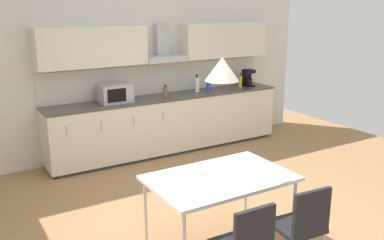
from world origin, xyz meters
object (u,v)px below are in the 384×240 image
(bottle_brown, at_px, (165,92))
(dining_table, at_px, (220,181))
(bottle_white, at_px, (197,84))
(coffee_maker, at_px, (248,78))
(microwave, at_px, (115,93))
(bottle_yellow, at_px, (240,81))
(pendant_lamp, at_px, (222,69))
(chair_near_right, at_px, (303,222))
(bottle_blue, at_px, (208,85))

(bottle_brown, height_order, dining_table, bottle_brown)
(bottle_white, bearing_deg, coffee_maker, 0.20)
(coffee_maker, relative_size, bottle_brown, 1.52)
(microwave, height_order, bottle_yellow, microwave)
(bottle_yellow, bearing_deg, pendant_lamp, -130.32)
(coffee_maker, distance_m, chair_near_right, 4.33)
(bottle_brown, relative_size, chair_near_right, 0.23)
(bottle_brown, distance_m, pendant_lamp, 2.97)
(bottle_blue, bearing_deg, microwave, 179.23)
(dining_table, bearing_deg, bottle_white, 62.43)
(microwave, distance_m, coffee_maker, 2.55)
(bottle_blue, distance_m, dining_table, 3.26)
(microwave, relative_size, pendant_lamp, 1.50)
(bottle_blue, distance_m, pendant_lamp, 3.33)
(coffee_maker, xyz_separation_m, bottle_yellow, (-0.20, -0.05, -0.04))
(bottle_blue, height_order, dining_table, bottle_blue)
(bottle_blue, xyz_separation_m, dining_table, (-1.67, -2.77, -0.36))
(coffee_maker, relative_size, chair_near_right, 0.34)
(bottle_brown, height_order, chair_near_right, bottle_brown)
(bottle_white, height_order, bottle_yellow, bottle_white)
(bottle_white, relative_size, dining_table, 0.22)
(bottle_blue, relative_size, bottle_white, 0.84)
(dining_table, bearing_deg, coffee_maker, 47.85)
(microwave, bearing_deg, bottle_yellow, -0.54)
(coffee_maker, height_order, bottle_brown, coffee_maker)
(dining_table, bearing_deg, chair_near_right, -69.63)
(bottle_blue, bearing_deg, dining_table, -121.12)
(microwave, xyz_separation_m, pendant_lamp, (-0.00, -2.80, 0.72))
(bottle_brown, xyz_separation_m, chair_near_right, (-0.52, -3.58, -0.49))
(bottle_yellow, bearing_deg, bottle_blue, -179.96)
(bottle_white, height_order, pendant_lamp, pendant_lamp)
(coffee_maker, bearing_deg, bottle_brown, -177.43)
(microwave, relative_size, bottle_yellow, 1.88)
(bottle_blue, relative_size, pendant_lamp, 0.79)
(bottle_white, relative_size, bottle_yellow, 1.19)
(microwave, xyz_separation_m, bottle_blue, (1.67, -0.02, -0.03))
(bottle_white, relative_size, chair_near_right, 0.35)
(bottle_blue, bearing_deg, bottle_yellow, 0.04)
(coffee_maker, distance_m, pendant_lamp, 3.87)
(bottle_blue, bearing_deg, pendant_lamp, -121.12)
(bottle_brown, relative_size, bottle_blue, 0.78)
(microwave, height_order, bottle_blue, microwave)
(bottle_brown, relative_size, dining_table, 0.14)
(bottle_brown, xyz_separation_m, bottle_white, (0.64, 0.07, 0.04))
(bottle_blue, xyz_separation_m, bottle_yellow, (0.68, 0.00, 0.00))
(microwave, distance_m, dining_table, 2.82)
(coffee_maker, distance_m, bottle_yellow, 0.21)
(microwave, relative_size, coffee_maker, 1.60)
(coffee_maker, xyz_separation_m, bottle_blue, (-0.88, -0.05, -0.04))
(bottle_blue, bearing_deg, bottle_brown, -178.06)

